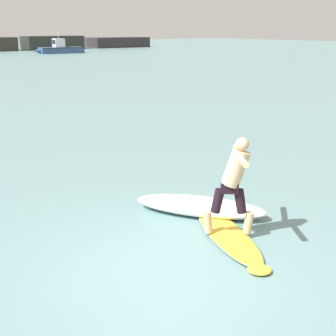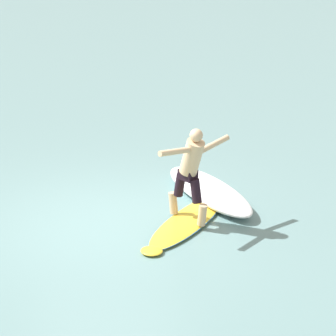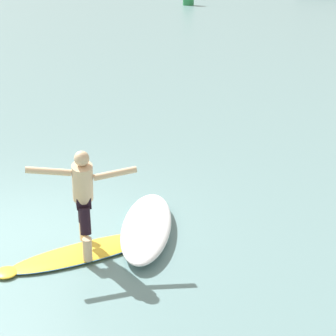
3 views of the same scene
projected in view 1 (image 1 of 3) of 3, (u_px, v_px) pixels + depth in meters
ground_plane at (167, 266)px, 6.51m from camera, size 200.00×200.00×0.00m
surfboard at (229, 236)px, 7.35m from camera, size 1.50×2.41×0.21m
surfer at (234, 179)px, 7.12m from camera, size 1.05×1.16×1.54m
fishing_boat_near_jetty at (60, 49)px, 59.18m from camera, size 6.56×2.81×2.71m
wave_foam_at_tail at (200, 206)px, 8.29m from camera, size 1.90×2.39×0.28m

